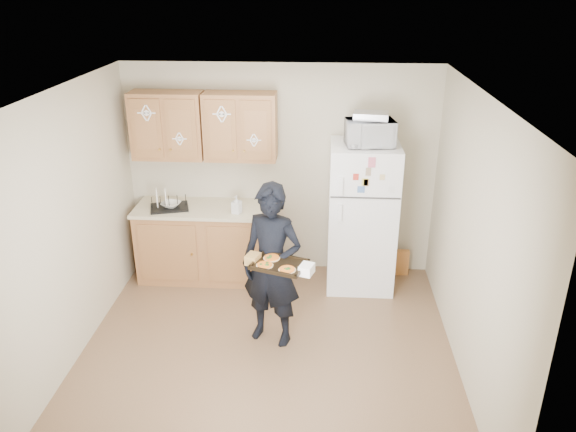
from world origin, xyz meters
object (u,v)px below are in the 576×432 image
at_px(refrigerator, 362,217).
at_px(dish_rack, 169,201).
at_px(person, 272,266).
at_px(baking_tray, 279,265).
at_px(microwave, 370,133).

height_order(refrigerator, dish_rack, refrigerator).
bearing_deg(refrigerator, person, -127.91).
relative_size(baking_tray, microwave, 0.92).
bearing_deg(dish_rack, refrigerator, 0.20).
distance_m(person, baking_tray, 0.34).
bearing_deg(person, microwave, 68.53).
height_order(person, dish_rack, person).
distance_m(refrigerator, person, 1.49).
distance_m(person, microwave, 1.79).
distance_m(refrigerator, microwave, 0.99).
bearing_deg(dish_rack, baking_tray, -46.34).
relative_size(person, dish_rack, 3.87).
xyz_separation_m(person, dish_rack, (-1.29, 1.17, 0.16)).
xyz_separation_m(refrigerator, person, (-0.92, -1.18, -0.03)).
bearing_deg(microwave, baking_tray, -129.33).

